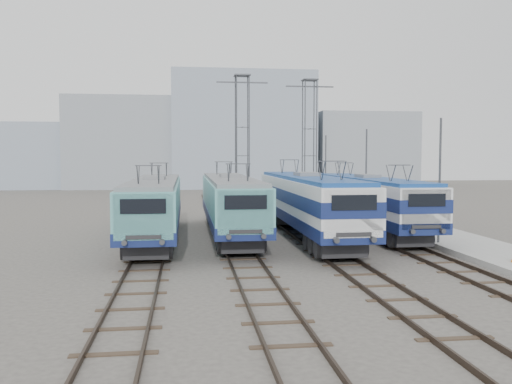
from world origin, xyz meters
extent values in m
plane|color=#514C47|center=(0.00, 0.00, 0.00)|extent=(160.00, 160.00, 0.00)
cube|color=#9E9E99|center=(10.20, 8.00, 0.15)|extent=(4.00, 70.00, 0.30)
cube|color=navy|center=(-6.75, 6.61, 1.36)|extent=(2.80, 17.67, 0.59)
cube|color=#5BAAAC|center=(-6.75, 6.61, 2.54)|extent=(2.75, 17.67, 1.77)
cube|color=#5BAAAC|center=(-6.75, -1.88, 2.36)|extent=(2.53, 0.69, 2.00)
cube|color=slate|center=(-6.75, 6.61, 3.52)|extent=(2.53, 16.96, 0.20)
cube|color=#262628|center=(-6.75, 0.72, 0.62)|extent=(2.06, 3.53, 0.66)
cube|color=#262628|center=(-6.75, 12.50, 0.62)|extent=(2.06, 3.53, 0.66)
cube|color=navy|center=(-2.25, 7.76, 1.37)|extent=(2.84, 17.92, 0.60)
cube|color=#5BAAAC|center=(-2.25, 7.76, 2.57)|extent=(2.79, 17.92, 1.79)
cube|color=#5BAAAC|center=(-2.25, -0.85, 2.39)|extent=(2.56, 0.70, 2.03)
cube|color=slate|center=(-2.25, 7.76, 3.56)|extent=(2.56, 17.20, 0.20)
cube|color=#262628|center=(-2.25, 1.79, 0.63)|extent=(2.09, 3.58, 0.67)
cube|color=#262628|center=(-2.25, 13.74, 0.63)|extent=(2.09, 3.58, 0.67)
cube|color=navy|center=(2.25, 6.21, 1.42)|extent=(2.93, 18.53, 0.62)
cube|color=silver|center=(2.25, 6.21, 2.65)|extent=(2.88, 18.53, 1.85)
cube|color=navy|center=(2.25, 6.21, 2.60)|extent=(2.92, 18.55, 0.72)
cube|color=silver|center=(2.25, -2.69, 2.47)|extent=(2.65, 0.72, 2.10)
cube|color=navy|center=(2.25, 6.21, 3.68)|extent=(2.65, 17.79, 0.21)
cube|color=#262628|center=(2.25, 0.04, 0.64)|extent=(2.16, 3.71, 0.69)
cube|color=#262628|center=(2.25, 12.39, 0.64)|extent=(2.16, 3.71, 0.69)
cube|color=navy|center=(6.75, 8.31, 1.35)|extent=(2.78, 17.54, 0.58)
cube|color=silver|center=(6.75, 8.31, 2.52)|extent=(2.73, 17.54, 1.75)
cube|color=navy|center=(6.75, 8.31, 2.47)|extent=(2.77, 17.56, 0.68)
cube|color=silver|center=(6.75, -0.12, 2.34)|extent=(2.51, 0.68, 1.99)
cube|color=navy|center=(6.75, 8.31, 3.49)|extent=(2.51, 16.84, 0.19)
cube|color=#262628|center=(6.75, 2.47, 0.62)|extent=(2.05, 3.51, 0.66)
cube|color=#262628|center=(6.75, 14.16, 0.62)|extent=(2.05, 3.51, 0.66)
cylinder|color=#3F4247|center=(-0.55, 21.45, 6.00)|extent=(0.10, 0.10, 12.00)
cylinder|color=#3F4247|center=(0.55, 21.45, 6.00)|extent=(0.10, 0.10, 12.00)
cylinder|color=#3F4247|center=(-0.55, 22.55, 6.00)|extent=(0.10, 0.10, 12.00)
cylinder|color=#3F4247|center=(0.55, 22.55, 6.00)|extent=(0.10, 0.10, 12.00)
cube|color=#3F4247|center=(0.00, 22.00, 11.40)|extent=(4.50, 0.12, 0.12)
cylinder|color=#3F4247|center=(5.95, 23.45, 6.00)|extent=(0.10, 0.10, 12.00)
cylinder|color=#3F4247|center=(7.05, 23.45, 6.00)|extent=(0.10, 0.10, 12.00)
cylinder|color=#3F4247|center=(5.95, 24.55, 6.00)|extent=(0.10, 0.10, 12.00)
cylinder|color=#3F4247|center=(7.05, 24.55, 6.00)|extent=(0.10, 0.10, 12.00)
cube|color=#3F4247|center=(6.50, 24.00, 11.40)|extent=(4.50, 0.12, 0.12)
cylinder|color=#3F4247|center=(8.60, 2.00, 3.50)|extent=(0.12, 0.12, 7.00)
cylinder|color=#3F4247|center=(8.60, 14.00, 3.50)|extent=(0.12, 0.12, 7.00)
cylinder|color=#3F4247|center=(8.60, 26.00, 3.50)|extent=(0.12, 0.12, 7.00)
cube|color=#8B939B|center=(-14.00, 62.00, 7.00)|extent=(18.00, 12.00, 14.00)
cube|color=#8D9AAB|center=(4.00, 62.00, 9.00)|extent=(22.00, 14.00, 18.00)
cube|color=#8B939B|center=(24.00, 62.00, 6.00)|extent=(16.00, 12.00, 12.00)
cube|color=#8D9AAB|center=(-30.00, 62.00, 5.00)|extent=(14.00, 10.00, 10.00)
camera|label=1|loc=(-4.92, -25.55, 4.95)|focal=38.00mm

